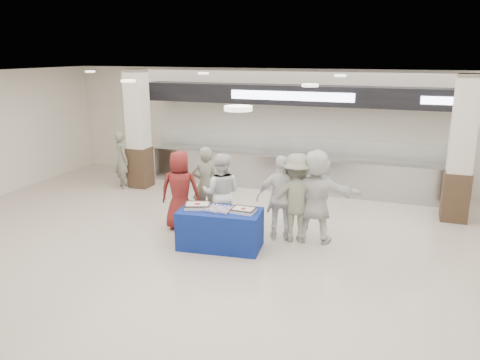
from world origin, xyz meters
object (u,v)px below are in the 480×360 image
at_px(cupcake_tray, 220,209).
at_px(chef_tall, 221,193).
at_px(display_table, 220,229).
at_px(sheet_cake_right, 243,210).
at_px(sheet_cake_left, 198,205).
at_px(soldier_a, 206,185).
at_px(civilian_maroon, 180,190).
at_px(soldier_b, 296,198).
at_px(soldier_bg, 122,160).
at_px(chef_short, 282,198).
at_px(civilian_white, 315,196).

xyz_separation_m(cupcake_tray, chef_tall, (-0.30, 0.81, 0.05)).
bearing_deg(display_table, sheet_cake_right, 0.31).
relative_size(sheet_cake_left, soldier_a, 0.34).
bearing_deg(civilian_maroon, display_table, 134.72).
xyz_separation_m(cupcake_tray, soldier_b, (1.26, 0.87, 0.10)).
bearing_deg(soldier_bg, display_table, -176.12).
relative_size(display_table, civilian_maroon, 0.92).
bearing_deg(soldier_b, sheet_cake_right, 29.29).
height_order(civilian_maroon, chef_short, chef_short).
distance_m(soldier_a, civilian_white, 2.45).
relative_size(chef_tall, soldier_bg, 1.05).
relative_size(civilian_white, soldier_bg, 1.18).
distance_m(chef_tall, soldier_bg, 4.34).
xyz_separation_m(sheet_cake_right, soldier_a, (-1.26, 1.14, 0.05)).
distance_m(civilian_maroon, soldier_b, 2.44).
bearing_deg(chef_tall, soldier_b, 169.91).
relative_size(sheet_cake_right, soldier_bg, 0.27).
height_order(display_table, civilian_maroon, civilian_maroon).
xyz_separation_m(chef_short, soldier_bg, (-5.05, 2.11, -0.06)).
relative_size(sheet_cake_right, soldier_a, 0.26).
xyz_separation_m(display_table, chef_tall, (-0.29, 0.78, 0.46)).
xyz_separation_m(civilian_maroon, soldier_bg, (-2.90, 2.26, -0.05)).
bearing_deg(civilian_maroon, cupcake_tray, 133.80).
bearing_deg(civilian_white, chef_short, 2.65).
height_order(civilian_maroon, soldier_a, soldier_a).
distance_m(display_table, chef_short, 1.36).
relative_size(soldier_b, civilian_white, 0.94).
bearing_deg(cupcake_tray, civilian_maroon, 149.44).
bearing_deg(civilian_white, soldier_bg, -26.32).
bearing_deg(cupcake_tray, soldier_b, 34.55).
bearing_deg(civilian_white, soldier_a, -13.43).
bearing_deg(chef_tall, display_table, 98.23).
xyz_separation_m(soldier_b, soldier_bg, (-5.34, 2.08, -0.09)).
bearing_deg(sheet_cake_left, sheet_cake_right, 3.55).
bearing_deg(chef_short, sheet_cake_left, 11.74).
bearing_deg(civilian_maroon, soldier_b, 168.56).
distance_m(display_table, soldier_b, 1.60).
xyz_separation_m(civilian_maroon, chef_short, (2.15, 0.14, 0.01)).
xyz_separation_m(soldier_a, chef_short, (1.80, -0.39, 0.01)).
height_order(sheet_cake_left, sheet_cake_right, sheet_cake_left).
relative_size(cupcake_tray, soldier_bg, 0.25).
bearing_deg(soldier_b, display_table, 18.82).
relative_size(cupcake_tray, civilian_white, 0.21).
distance_m(chef_tall, civilian_white, 1.92).
height_order(display_table, soldier_a, soldier_a).
height_order(display_table, sheet_cake_left, sheet_cake_left).
xyz_separation_m(soldier_a, civilian_white, (2.44, -0.28, 0.09)).
xyz_separation_m(display_table, cupcake_tray, (0.00, -0.03, 0.41)).
height_order(sheet_cake_left, soldier_bg, soldier_bg).
bearing_deg(chef_short, civilian_white, 172.00).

